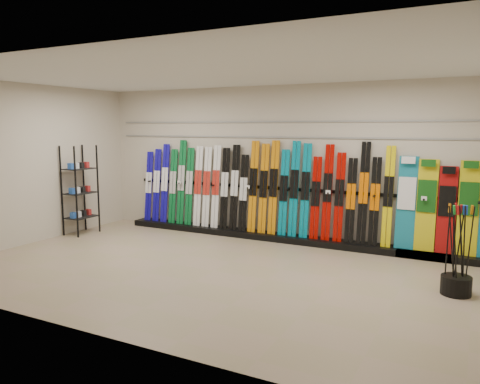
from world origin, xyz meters
The scene contains 12 objects.
floor centered at (0.00, 0.00, 0.00)m, with size 8.00×8.00×0.00m, color #9C8C6C.
back_wall centered at (0.00, 2.50, 1.50)m, with size 8.00×8.00×0.00m, color beige.
left_wall centered at (-4.00, 0.00, 1.50)m, with size 5.00×5.00×0.00m, color beige.
ceiling centered at (0.00, 0.00, 3.00)m, with size 8.00×8.00×0.00m, color silver.
ski_rack_base centered at (0.22, 2.28, 0.06)m, with size 8.00×0.40×0.12m, color black.
skis centered at (-0.44, 2.33, 0.96)m, with size 5.38×0.22×1.82m.
snowboards centered at (3.08, 2.36, 0.88)m, with size 1.60×0.24×1.58m.
accessory_rack centered at (-3.75, 0.96, 0.91)m, with size 0.40×0.60×1.83m, color black.
pole_bin centered at (3.35, 0.59, 0.12)m, with size 0.39×0.39×0.25m, color black.
ski_poles centered at (3.35, 0.60, 0.61)m, with size 0.32×0.27×1.18m.
slatwall_rail_0 centered at (0.00, 2.48, 2.00)m, with size 7.60×0.02×0.03m, color gray.
slatwall_rail_1 centered at (0.00, 2.48, 2.30)m, with size 7.60×0.02×0.03m, color gray.
Camera 1 is at (3.55, -5.99, 2.19)m, focal length 35.00 mm.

